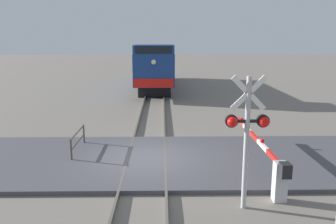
{
  "coord_description": "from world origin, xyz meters",
  "views": [
    {
      "loc": [
        0.62,
        -12.87,
        4.7
      ],
      "look_at": [
        0.86,
        2.5,
        1.4
      ],
      "focal_mm": 37.98,
      "sensor_mm": 36.0,
      "label": 1
    }
  ],
  "objects_px": {
    "crossing_signal": "(247,129)",
    "guard_railing": "(78,139)",
    "crossing_gate": "(271,164)",
    "locomotive": "(156,65)"
  },
  "relations": [
    {
      "from": "locomotive",
      "to": "crossing_gate",
      "type": "bearing_deg",
      "value": -79.94
    },
    {
      "from": "locomotive",
      "to": "crossing_signal",
      "type": "relative_size",
      "value": 4.32
    },
    {
      "from": "locomotive",
      "to": "guard_railing",
      "type": "xyz_separation_m",
      "value": [
        -2.81,
        -19.08,
        -1.48
      ]
    },
    {
      "from": "crossing_gate",
      "to": "guard_railing",
      "type": "distance_m",
      "value": 7.62
    },
    {
      "from": "crossing_gate",
      "to": "guard_railing",
      "type": "height_order",
      "value": "crossing_gate"
    },
    {
      "from": "crossing_gate",
      "to": "guard_railing",
      "type": "relative_size",
      "value": 2.8
    },
    {
      "from": "crossing_signal",
      "to": "locomotive",
      "type": "bearing_deg",
      "value": 96.87
    },
    {
      "from": "crossing_signal",
      "to": "guard_railing",
      "type": "distance_m",
      "value": 7.58
    },
    {
      "from": "locomotive",
      "to": "crossing_gate",
      "type": "relative_size",
      "value": 2.52
    },
    {
      "from": "crossing_signal",
      "to": "crossing_gate",
      "type": "distance_m",
      "value": 2.26
    }
  ]
}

